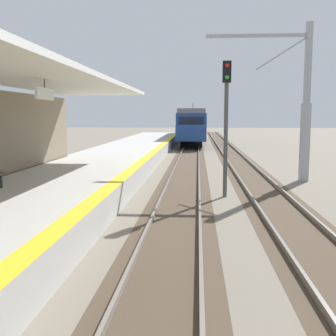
# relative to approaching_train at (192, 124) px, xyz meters

# --- Properties ---
(station_platform) EXTENTS (5.00, 80.00, 0.91)m
(station_platform) POSITION_rel_approaching_train_xyz_m (-4.40, -30.95, -1.73)
(station_platform) COLOR #B7B5AD
(station_platform) RESTS_ON ground
(track_pair_nearest_platform) EXTENTS (2.34, 120.00, 0.16)m
(track_pair_nearest_platform) POSITION_rel_approaching_train_xyz_m (-0.00, -26.95, -2.13)
(track_pair_nearest_platform) COLOR #4C3D2D
(track_pair_nearest_platform) RESTS_ON ground
(track_pair_middle) EXTENTS (2.34, 120.00, 0.16)m
(track_pair_middle) POSITION_rel_approaching_train_xyz_m (3.40, -26.95, -2.13)
(track_pair_middle) COLOR #4C3D2D
(track_pair_middle) RESTS_ON ground
(approaching_train) EXTENTS (2.93, 19.60, 4.76)m
(approaching_train) POSITION_rel_approaching_train_xyz_m (0.00, 0.00, 0.00)
(approaching_train) COLOR navy
(approaching_train) RESTS_ON ground
(rail_signal_post) EXTENTS (0.32, 0.34, 5.20)m
(rail_signal_post) POSITION_rel_approaching_train_xyz_m (1.70, -31.38, 1.02)
(rail_signal_post) COLOR #4C4C4C
(rail_signal_post) RESTS_ON ground
(catenary_pylon_far_side) EXTENTS (5.00, 0.40, 7.50)m
(catenary_pylon_far_side) POSITION_rel_approaching_train_xyz_m (5.48, -27.11, 1.43)
(catenary_pylon_far_side) COLOR #9EA3A8
(catenary_pylon_far_side) RESTS_ON ground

